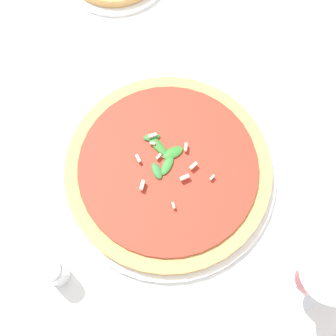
# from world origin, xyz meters

# --- Properties ---
(ground_plane) EXTENTS (6.00, 6.00, 0.00)m
(ground_plane) POSITION_xyz_m (0.00, 0.00, 0.00)
(ground_plane) COLOR white
(pizza_arugula_main) EXTENTS (0.34, 0.34, 0.05)m
(pizza_arugula_main) POSITION_xyz_m (0.04, 0.02, 0.02)
(pizza_arugula_main) COLOR white
(pizza_arugula_main) RESTS_ON ground_plane
(wine_glass) EXTENTS (0.08, 0.08, 0.17)m
(wine_glass) POSITION_xyz_m (-0.08, 0.24, 0.11)
(wine_glass) COLOR white
(wine_glass) RESTS_ON ground_plane
(shaker_pepper) EXTENTS (0.03, 0.03, 0.07)m
(shaker_pepper) POSITION_xyz_m (0.24, 0.11, 0.03)
(shaker_pepper) COLOR silver
(shaker_pepper) RESTS_ON ground_plane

